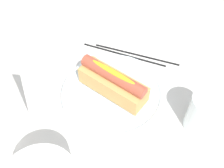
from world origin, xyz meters
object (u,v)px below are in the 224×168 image
at_px(water_glass, 204,114).
at_px(chopstick_near, 124,54).
at_px(serving_bowl, 112,94).
at_px(chopstick_far, 137,54).
at_px(hotdog_front, 112,82).

distance_m(water_glass, chopstick_near, 0.26).
xyz_separation_m(serving_bowl, water_glass, (-0.19, -0.00, 0.02)).
height_order(chopstick_near, chopstick_far, same).
height_order(hotdog_front, chopstick_far, hotdog_front).
bearing_deg(chopstick_far, water_glass, 139.97).
relative_size(hotdog_front, water_glass, 1.76).
distance_m(chopstick_near, chopstick_far, 0.03).
distance_m(hotdog_front, chopstick_far, 0.16).
distance_m(hotdog_front, water_glass, 0.20).
bearing_deg(chopstick_far, hotdog_front, 84.60).
xyz_separation_m(hotdog_front, chopstick_far, (-0.01, -0.15, -0.06)).
relative_size(serving_bowl, chopstick_far, 1.02).
xyz_separation_m(water_glass, chopstick_near, (0.21, -0.13, -0.04)).
bearing_deg(water_glass, hotdog_front, 0.73).
bearing_deg(chopstick_far, serving_bowl, 84.60).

